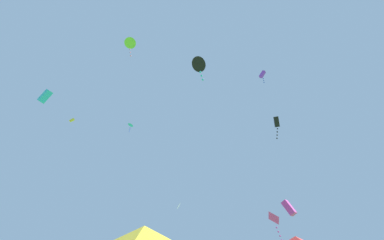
{
  "coord_description": "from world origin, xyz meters",
  "views": [
    {
      "loc": [
        -0.43,
        -5.14,
        1.54
      ],
      "look_at": [
        -0.09,
        12.45,
        13.53
      ],
      "focal_mm": 20.31,
      "sensor_mm": 36.0,
      "label": 1
    }
  ],
  "objects": [
    {
      "name": "canopy_tent_yellow",
      "position": [
        -3.11,
        9.82,
        3.16
      ],
      "size": [
        3.47,
        3.47,
        3.72
      ],
      "color": "#9E9EA3",
      "rests_on": "ground"
    },
    {
      "name": "kite_white_diamond",
      "position": [
        -1.85,
        29.21,
        9.23
      ],
      "size": [
        0.54,
        0.61,
        0.77
      ],
      "color": "white"
    },
    {
      "name": "kite_magenta_box",
      "position": [
        9.4,
        16.84,
        6.35
      ],
      "size": [
        1.21,
        1.23,
        1.53
      ],
      "color": "#D6389E"
    },
    {
      "name": "kite_black_delta",
      "position": [
        0.56,
        9.36,
        18.03
      ],
      "size": [
        1.98,
        2.04,
        3.17
      ],
      "color": "black"
    },
    {
      "name": "kite_black_box",
      "position": [
        11.69,
        19.44,
        18.05
      ],
      "size": [
        0.99,
        1.33,
        3.38
      ],
      "color": "black"
    },
    {
      "name": "kite_cyan_delta",
      "position": [
        -8.67,
        20.94,
        18.33
      ],
      "size": [
        0.94,
        0.95,
        1.52
      ],
      "color": "#2DB7CC"
    },
    {
      "name": "kite_cyan_box",
      "position": [
        -14.76,
        11.66,
        15.67
      ],
      "size": [
        1.37,
        1.05,
        1.43
      ],
      "color": "#2DB7CC"
    },
    {
      "name": "kite_magenta_diamond",
      "position": [
        10.74,
        24.75,
        6.69
      ],
      "size": [
        1.71,
        1.67,
        3.25
      ],
      "color": "#D6389E"
    },
    {
      "name": "kite_lime_delta",
      "position": [
        -7.19,
        10.5,
        22.71
      ],
      "size": [
        1.63,
        1.57,
        2.52
      ],
      "color": "#75D138"
    },
    {
      "name": "kite_purple_box",
      "position": [
        9.64,
        15.71,
        23.43
      ],
      "size": [
        1.02,
        0.88,
        2.38
      ],
      "color": "purple"
    },
    {
      "name": "kite_yellow_box",
      "position": [
        -15.26,
        17.94,
        17.05
      ],
      "size": [
        0.6,
        0.34,
        0.56
      ],
      "color": "yellow"
    }
  ]
}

